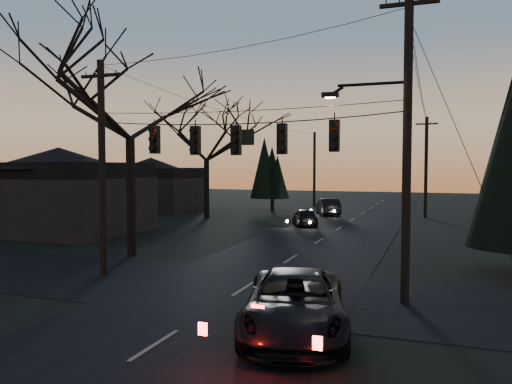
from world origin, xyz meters
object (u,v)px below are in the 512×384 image
(utility_pole_right, at_px, (405,303))
(utility_pole_left, at_px, (104,276))
(utility_pole_far_r, at_px, (425,218))
(sedan_oncoming_a, at_px, (305,217))
(utility_pole_far_l, at_px, (314,207))
(sedan_oncoming_b, at_px, (328,207))
(bare_tree_left, at_px, (130,91))
(suv_near, at_px, (295,304))

(utility_pole_right, bearing_deg, utility_pole_left, 180.00)
(utility_pole_far_r, height_order, sedan_oncoming_a, utility_pole_far_r)
(utility_pole_far_l, bearing_deg, sedan_oncoming_b, -69.06)
(utility_pole_left, distance_m, bare_tree_left, 9.12)
(utility_pole_far_l, distance_m, sedan_oncoming_a, 17.46)
(utility_pole_left, relative_size, sedan_oncoming_a, 2.24)
(utility_pole_right, bearing_deg, utility_pole_far_l, 107.72)
(sedan_oncoming_a, bearing_deg, utility_pole_far_r, -153.62)
(utility_pole_right, bearing_deg, sedan_oncoming_a, 113.26)
(suv_near, bearing_deg, utility_pole_far_l, 88.90)
(sedan_oncoming_a, bearing_deg, utility_pole_far_l, -100.77)
(utility_pole_far_r, relative_size, utility_pole_far_l, 1.06)
(utility_pole_far_l, bearing_deg, sedan_oncoming_a, -78.82)
(utility_pole_far_r, distance_m, sedan_oncoming_a, 12.22)
(utility_pole_left, height_order, bare_tree_left, bare_tree_left)
(utility_pole_far_r, height_order, utility_pole_far_l, utility_pole_far_r)
(utility_pole_right, height_order, utility_pole_far_r, utility_pole_right)
(utility_pole_far_l, distance_m, bare_tree_left, 32.84)
(utility_pole_left, relative_size, utility_pole_far_r, 1.00)
(suv_near, bearing_deg, bare_tree_left, 128.36)
(utility_pole_left, distance_m, suv_near, 9.86)
(utility_pole_left, bearing_deg, utility_pole_far_l, 90.00)
(utility_pole_left, relative_size, suv_near, 1.52)
(utility_pole_far_r, bearing_deg, sedan_oncoming_a, -131.68)
(sedan_oncoming_b, bearing_deg, bare_tree_left, 55.92)
(bare_tree_left, xyz_separation_m, sedan_oncoming_b, (4.82, 23.21, -7.22))
(utility_pole_far_r, distance_m, bare_tree_left, 28.30)
(utility_pole_far_r, xyz_separation_m, sedan_oncoming_a, (-8.12, -9.12, 0.65))
(bare_tree_left, distance_m, sedan_oncoming_b, 24.78)
(utility_pole_left, xyz_separation_m, utility_pole_far_l, (0.00, 36.00, 0.00))
(utility_pole_far_r, relative_size, sedan_oncoming_b, 1.89)
(utility_pole_far_r, height_order, bare_tree_left, bare_tree_left)
(suv_near, distance_m, sedan_oncoming_a, 23.55)
(utility_pole_left, relative_size, sedan_oncoming_b, 1.89)
(bare_tree_left, bearing_deg, suv_near, -37.88)
(utility_pole_far_l, bearing_deg, utility_pole_far_r, -34.82)
(sedan_oncoming_b, bearing_deg, utility_pole_right, 84.33)
(utility_pole_left, bearing_deg, sedan_oncoming_b, 83.13)
(utility_pole_right, relative_size, sedan_oncoming_b, 2.23)
(bare_tree_left, height_order, suv_near, bare_tree_left)
(utility_pole_far_l, xyz_separation_m, suv_near, (8.98, -40.00, 0.78))
(utility_pole_left, xyz_separation_m, bare_tree_left, (-1.52, 4.17, 7.96))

